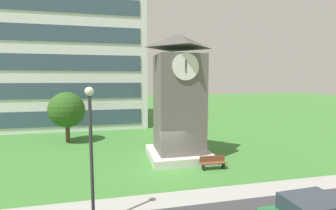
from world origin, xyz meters
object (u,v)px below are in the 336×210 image
(clock_tower, at_px, (179,105))
(park_bench, at_px, (213,162))
(street_lamp, at_px, (91,141))
(tree_by_building, at_px, (67,110))

(clock_tower, height_order, park_bench, clock_tower)
(clock_tower, bearing_deg, street_lamp, -126.70)
(clock_tower, relative_size, tree_by_building, 1.93)
(clock_tower, distance_m, park_bench, 4.96)
(clock_tower, bearing_deg, tree_by_building, 143.25)
(street_lamp, bearing_deg, clock_tower, 53.30)
(street_lamp, bearing_deg, park_bench, 33.65)
(clock_tower, relative_size, street_lamp, 1.63)
(park_bench, height_order, street_lamp, street_lamp)
(clock_tower, height_order, tree_by_building, clock_tower)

